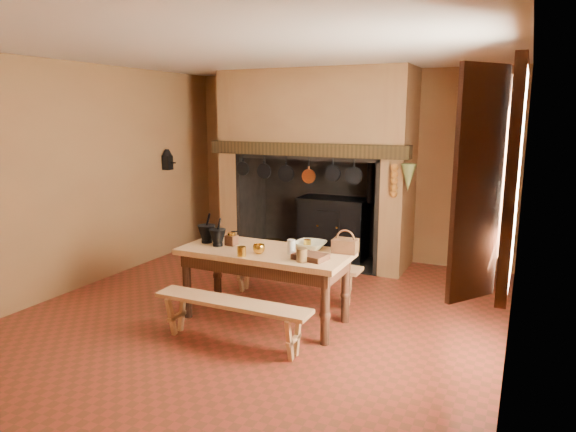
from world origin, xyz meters
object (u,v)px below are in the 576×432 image
object	(u,v)px
work_table	(265,261)
bench_front	(232,312)
iron_range	(334,227)
coffee_grinder	(232,239)
mixing_bowl	(311,245)
wicker_basket	(345,245)

from	to	relation	value
work_table	bench_front	world-z (taller)	work_table
iron_range	coffee_grinder	xyz separation A→B (m)	(-0.26, -2.55, 0.36)
coffee_grinder	mixing_bowl	world-z (taller)	coffee_grinder
coffee_grinder	wicker_basket	distance (m)	1.24
bench_front	wicker_basket	bearing A→B (deg)	49.96
work_table	bench_front	size ratio (longest dim) A/B	1.13
iron_range	bench_front	xyz separation A→B (m)	(0.16, -3.26, -0.15)
work_table	wicker_basket	bearing A→B (deg)	17.96
work_table	bench_front	distance (m)	0.76
coffee_grinder	wicker_basket	world-z (taller)	wicker_basket
iron_range	mixing_bowl	bearing A→B (deg)	-75.98
iron_range	wicker_basket	size ratio (longest dim) A/B	6.14
iron_range	coffee_grinder	distance (m)	2.59
bench_front	mixing_bowl	world-z (taller)	mixing_bowl
work_table	mixing_bowl	size ratio (longest dim) A/B	5.52
iron_range	mixing_bowl	size ratio (longest dim) A/B	4.93
wicker_basket	work_table	bearing A→B (deg)	-165.07
iron_range	work_table	size ratio (longest dim) A/B	0.89
work_table	bench_front	bearing A→B (deg)	-90.00
work_table	wicker_basket	size ratio (longest dim) A/B	6.88
work_table	coffee_grinder	bearing A→B (deg)	177.48
mixing_bowl	wicker_basket	bearing A→B (deg)	3.54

